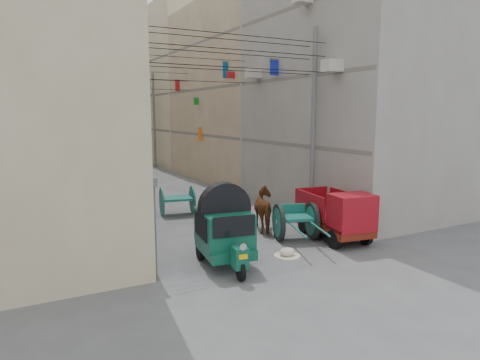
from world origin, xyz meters
TOP-DOWN VIEW (x-y plane):
  - ground at (0.00, 0.00)m, footprint 140.00×140.00m
  - building_row_right at (8.00, 34.13)m, footprint 8.00×62.00m
  - end_cap_building at (0.00, 66.00)m, footprint 22.00×10.00m
  - shutters_left at (-3.92, 10.38)m, footprint 0.18×14.40m
  - signboards at (-0.01, 21.66)m, footprint 8.22×40.52m
  - ac_units at (3.65, 7.67)m, footprint 0.70×6.55m
  - utility_poles at (0.00, 17.00)m, footprint 7.40×22.20m
  - overhead_cables at (0.00, 14.40)m, footprint 7.40×22.52m
  - auto_rickshaw at (-1.70, 3.38)m, footprint 1.85×2.86m
  - tonga_cart at (1.74, 4.49)m, footprint 2.02×3.24m
  - mini_truck at (3.05, 3.62)m, footprint 1.94×3.50m
  - second_cart at (-0.76, 10.28)m, footprint 1.68×1.54m
  - feed_sack at (0.45, 3.13)m, footprint 0.54×0.43m
  - horse at (1.47, 6.11)m, footprint 1.41×2.16m
  - distant_car_white at (-0.92, 19.81)m, footprint 1.79×3.36m
  - distant_car_grey at (0.94, 32.24)m, footprint 1.70×3.98m
  - distant_car_green at (-0.95, 37.11)m, footprint 2.73×4.35m

SIDE VIEW (x-z plane):
  - ground at x=0.00m, z-range 0.00..0.00m
  - feed_sack at x=0.45m, z-range 0.00..0.27m
  - distant_car_white at x=-0.92m, z-range 0.00..1.09m
  - distant_car_green at x=-0.95m, z-range 0.00..1.17m
  - distant_car_grey at x=0.94m, z-range 0.00..1.27m
  - second_cart at x=-0.76m, z-range 0.04..1.35m
  - tonga_cart at x=1.74m, z-range 0.03..1.40m
  - horse at x=1.47m, z-range 0.00..1.68m
  - mini_truck at x=3.05m, z-range -0.04..1.83m
  - auto_rickshaw at x=-1.70m, z-range 0.17..2.13m
  - shutters_left at x=-3.92m, z-range 0.06..2.93m
  - signboards at x=-0.01m, z-range 0.59..6.27m
  - utility_poles at x=0.00m, z-range 0.00..8.00m
  - building_row_right at x=8.00m, z-range -0.54..13.46m
  - end_cap_building at x=0.00m, z-range 0.00..13.00m
  - overhead_cables at x=0.00m, z-range 6.20..7.33m
  - ac_units at x=3.65m, z-range 5.76..9.11m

